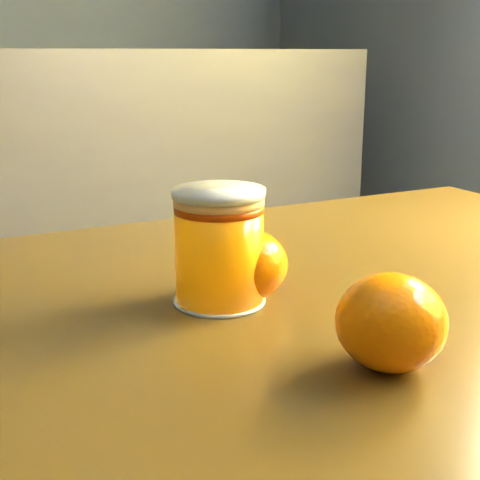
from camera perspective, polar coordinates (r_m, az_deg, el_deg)
table at (r=0.59m, az=5.57°, el=-13.44°), size 0.99×0.74×0.69m
juice_glass at (r=0.54m, az=-1.78°, el=-0.62°), size 0.07×0.07×0.09m
orange_front at (r=0.44m, az=12.76°, el=-6.85°), size 0.09×0.09×0.06m
orange_back at (r=0.56m, az=0.73°, el=-2.11°), size 0.08×0.08×0.06m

